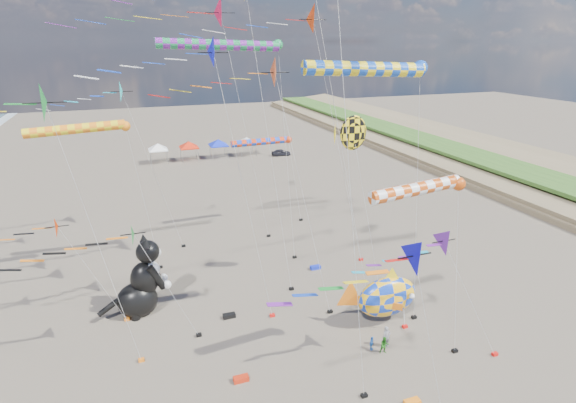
{
  "coord_description": "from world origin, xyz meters",
  "views": [
    {
      "loc": [
        -10.44,
        -15.03,
        18.99
      ],
      "look_at": [
        -0.68,
        12.0,
        8.72
      ],
      "focal_mm": 28.0,
      "sensor_mm": 36.0,
      "label": 1
    }
  ],
  "objects_px": {
    "child_green": "(384,345)",
    "person_adult": "(386,337)",
    "fish_inflatable": "(386,297)",
    "parked_car": "(281,152)",
    "child_blue": "(372,343)",
    "cat_inflatable": "(139,276)"
  },
  "relations": [
    {
      "from": "person_adult",
      "to": "fish_inflatable",
      "type": "bearing_deg",
      "value": 64.76
    },
    {
      "from": "fish_inflatable",
      "to": "child_green",
      "type": "bearing_deg",
      "value": -121.71
    },
    {
      "from": "child_blue",
      "to": "parked_car",
      "type": "height_order",
      "value": "parked_car"
    },
    {
      "from": "child_green",
      "to": "child_blue",
      "type": "height_order",
      "value": "child_green"
    },
    {
      "from": "fish_inflatable",
      "to": "child_green",
      "type": "height_order",
      "value": "fish_inflatable"
    },
    {
      "from": "person_adult",
      "to": "child_green",
      "type": "relative_size",
      "value": 1.27
    },
    {
      "from": "fish_inflatable",
      "to": "person_adult",
      "type": "height_order",
      "value": "fish_inflatable"
    },
    {
      "from": "child_green",
      "to": "person_adult",
      "type": "bearing_deg",
      "value": 64.65
    },
    {
      "from": "fish_inflatable",
      "to": "parked_car",
      "type": "xyz_separation_m",
      "value": [
        9.33,
        49.69,
        -1.57
      ]
    },
    {
      "from": "person_adult",
      "to": "parked_car",
      "type": "relative_size",
      "value": 0.45
    },
    {
      "from": "cat_inflatable",
      "to": "child_blue",
      "type": "distance_m",
      "value": 16.92
    },
    {
      "from": "cat_inflatable",
      "to": "person_adult",
      "type": "distance_m",
      "value": 17.78
    },
    {
      "from": "child_blue",
      "to": "cat_inflatable",
      "type": "bearing_deg",
      "value": 104.57
    },
    {
      "from": "cat_inflatable",
      "to": "child_green",
      "type": "bearing_deg",
      "value": -42.91
    },
    {
      "from": "fish_inflatable",
      "to": "child_green",
      "type": "relative_size",
      "value": 5.1
    },
    {
      "from": "fish_inflatable",
      "to": "child_green",
      "type": "xyz_separation_m",
      "value": [
        -1.77,
        -2.87,
        -1.55
      ]
    },
    {
      "from": "fish_inflatable",
      "to": "person_adult",
      "type": "xyz_separation_m",
      "value": [
        -1.32,
        -2.33,
        -1.39
      ]
    },
    {
      "from": "cat_inflatable",
      "to": "child_green",
      "type": "distance_m",
      "value": 17.73
    },
    {
      "from": "child_blue",
      "to": "person_adult",
      "type": "bearing_deg",
      "value": -43.29
    },
    {
      "from": "fish_inflatable",
      "to": "parked_car",
      "type": "relative_size",
      "value": 1.81
    },
    {
      "from": "child_green",
      "to": "parked_car",
      "type": "height_order",
      "value": "child_green"
    },
    {
      "from": "fish_inflatable",
      "to": "child_blue",
      "type": "relative_size",
      "value": 6.2
    }
  ]
}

